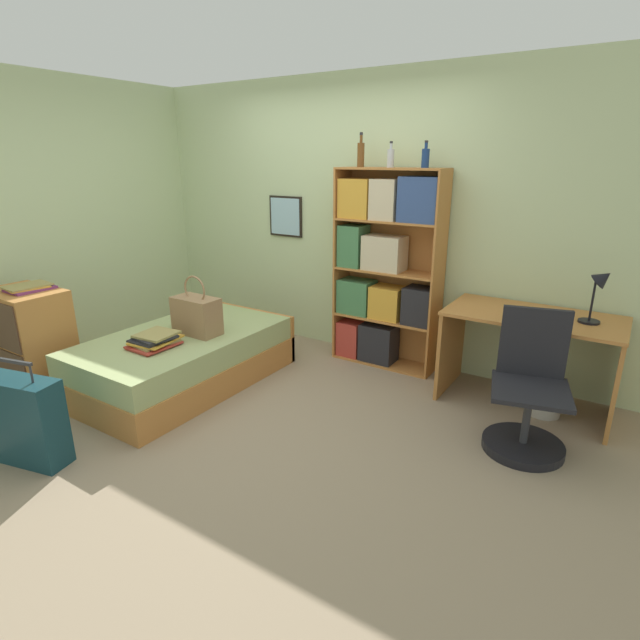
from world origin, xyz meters
The scene contains 17 objects.
ground_plane centered at (0.00, 0.00, 0.00)m, with size 14.00×14.00×0.00m, color gray.
wall_back centered at (0.00, 1.54, 1.30)m, with size 10.00×0.09×2.60m.
wall_left centered at (-2.22, 0.00, 1.30)m, with size 0.06×10.00×2.60m.
bed centered at (-0.67, 0.02, 0.22)m, with size 1.04×1.81×0.45m.
handbag centered at (-0.56, 0.09, 0.61)m, with size 0.40×0.22×0.50m.
book_stack_on_bed centered at (-0.62, -0.32, 0.50)m, with size 0.33×0.39×0.11m.
suitcase centered at (-0.64, -1.36, 0.29)m, with size 0.60×0.32×0.70m.
dresser centered at (-1.67, -0.74, 0.42)m, with size 0.66×0.48×0.85m.
magazine_pile_on_dresser centered at (-1.63, -0.69, 0.87)m, with size 0.29×0.35×0.04m.
bookcase centered at (0.53, 1.33, 0.91)m, with size 0.97×0.31×1.78m.
bottle_green centered at (0.30, 1.31, 1.89)m, with size 0.06×0.06×0.29m.
bottle_brown centered at (0.57, 1.33, 1.86)m, with size 0.06×0.06×0.21m.
bottle_clear centered at (0.88, 1.33, 1.86)m, with size 0.06×0.06×0.21m.
desk centered at (1.88, 1.16, 0.52)m, with size 1.25×0.66×0.75m.
desk_lamp centered at (2.28, 1.17, 1.02)m, with size 0.19×0.14×0.41m.
desk_chair centered at (2.01, 0.54, 0.29)m, with size 0.58×0.58×0.93m.
waste_bin centered at (2.05, 1.10, 0.12)m, with size 0.24×0.24×0.24m.
Camera 1 is at (2.46, -2.69, 1.87)m, focal length 28.00 mm.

